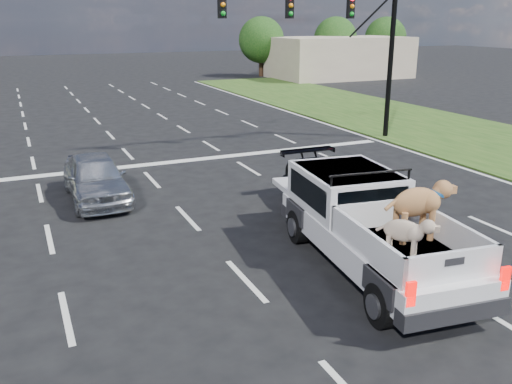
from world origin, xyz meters
The scene contains 10 objects.
ground centered at (0.00, 0.00, 0.00)m, with size 160.00×160.00×0.00m, color black.
road_markings centered at (0.00, 6.56, 0.01)m, with size 17.75×60.00×0.01m.
traffic_signal centered at (7.20, 10.50, 4.73)m, with size 9.11×0.31×7.00m.
building_right centered at (22.00, 34.00, 1.80)m, with size 12.00×7.00×3.60m, color #C0B093.
tree_far_d centered at (16.00, 38.00, 3.29)m, with size 4.20×4.20×5.40m.
tree_far_e centered at (24.00, 38.00, 3.29)m, with size 4.20×4.20×5.40m.
tree_far_f centered at (30.00, 38.00, 3.29)m, with size 4.20×4.20×5.40m.
pickup_truck centered at (0.92, -0.42, 1.00)m, with size 2.66×5.82×2.11m.
silver_sedan centered at (-3.72, 6.62, 0.68)m, with size 1.60×3.98×1.36m, color silver.
black_coupe centered at (2.20, 2.32, 0.72)m, with size 2.03×4.99×1.45m, color black.
Camera 1 is at (-5.63, -9.19, 5.08)m, focal length 38.00 mm.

